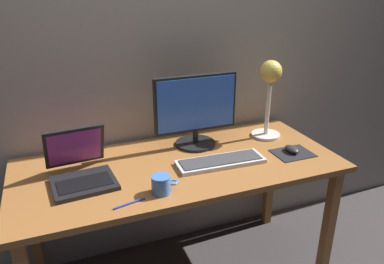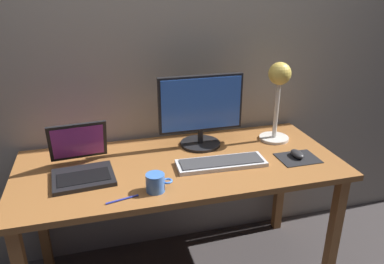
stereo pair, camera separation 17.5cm
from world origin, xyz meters
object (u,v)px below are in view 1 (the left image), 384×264
object	(u,v)px
desk_lamp	(270,85)
pen	(129,203)
laptop	(80,166)
mouse	(292,149)
coffee_mug	(162,184)
monitor	(196,109)
keyboard_main	(221,161)

from	to	relation	value
desk_lamp	pen	distance (m)	1.03
laptop	pen	size ratio (longest dim) A/B	2.43
laptop	desk_lamp	bearing A→B (deg)	6.37
laptop	mouse	world-z (taller)	laptop
mouse	coffee_mug	xyz separation A→B (m)	(-0.75, -0.13, 0.02)
desk_lamp	pen	xyz separation A→B (m)	(-0.90, -0.41, -0.30)
monitor	coffee_mug	bearing A→B (deg)	-128.05
monitor	laptop	size ratio (longest dim) A/B	1.34
desk_lamp	coffee_mug	world-z (taller)	desk_lamp
mouse	laptop	bearing A→B (deg)	173.23
pen	keyboard_main	bearing A→B (deg)	20.86
laptop	mouse	size ratio (longest dim) A/B	3.54
monitor	desk_lamp	size ratio (longest dim) A/B	1.03
keyboard_main	laptop	xyz separation A→B (m)	(-0.66, 0.10, 0.05)
mouse	pen	size ratio (longest dim) A/B	0.69
desk_lamp	pen	bearing A→B (deg)	-155.29
coffee_mug	pen	size ratio (longest dim) A/B	0.84
monitor	mouse	world-z (taller)	monitor
monitor	laptop	bearing A→B (deg)	-166.43
keyboard_main	pen	bearing A→B (deg)	-159.14
monitor	coffee_mug	size ratio (longest dim) A/B	3.89
keyboard_main	pen	distance (m)	0.53
monitor	pen	xyz separation A→B (m)	(-0.47, -0.45, -0.20)
desk_lamp	coffee_mug	bearing A→B (deg)	-153.36
coffee_mug	desk_lamp	bearing A→B (deg)	26.64
keyboard_main	desk_lamp	bearing A→B (deg)	29.26
keyboard_main	monitor	bearing A→B (deg)	96.95
keyboard_main	laptop	world-z (taller)	laptop
monitor	keyboard_main	xyz separation A→B (m)	(0.03, -0.26, -0.20)
monitor	desk_lamp	distance (m)	0.44
keyboard_main	coffee_mug	world-z (taller)	coffee_mug
mouse	desk_lamp	bearing A→B (deg)	91.64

